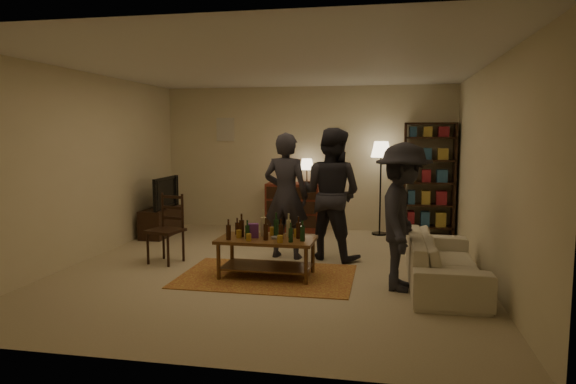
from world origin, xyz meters
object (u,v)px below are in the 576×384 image
(sofa, at_px, (444,261))
(person_right, at_px, (331,194))
(coffee_table, at_px, (267,243))
(tv_stand, at_px, (161,214))
(dresser, at_px, (294,206))
(person_left, at_px, (286,196))
(dining_chair, at_px, (168,226))
(person_by_sofa, at_px, (403,217))
(bookshelf, at_px, (429,178))
(floor_lamp, at_px, (381,156))

(sofa, height_order, person_right, person_right)
(coffee_table, distance_m, tv_stand, 3.31)
(dresser, bearing_deg, person_left, -82.90)
(dining_chair, height_order, tv_stand, tv_stand)
(tv_stand, bearing_deg, sofa, -25.34)
(coffee_table, height_order, person_by_sofa, person_by_sofa)
(coffee_table, xyz_separation_m, sofa, (2.18, 0.01, -0.13))
(coffee_table, relative_size, tv_stand, 1.17)
(dresser, relative_size, person_right, 0.71)
(dining_chair, bearing_deg, coffee_table, -3.62)
(coffee_table, height_order, person_right, person_right)
(person_right, distance_m, person_by_sofa, 1.66)
(sofa, distance_m, person_right, 1.97)
(bookshelf, relative_size, floor_lamp, 1.20)
(bookshelf, bearing_deg, sofa, -90.82)
(dining_chair, height_order, sofa, dining_chair)
(dresser, bearing_deg, bookshelf, 1.57)
(coffee_table, bearing_deg, floor_lamp, 65.76)
(coffee_table, distance_m, bookshelf, 3.93)
(dresser, height_order, person_right, person_right)
(coffee_table, distance_m, person_right, 1.42)
(dining_chair, bearing_deg, person_by_sofa, 1.38)
(sofa, xyz_separation_m, person_left, (-2.13, 1.04, 0.62))
(bookshelf, xyz_separation_m, person_by_sofa, (-0.55, -3.40, -0.17))
(tv_stand, relative_size, sofa, 0.51)
(person_left, bearing_deg, sofa, 162.62)
(floor_lamp, xyz_separation_m, sofa, (0.80, -3.05, -1.12))
(person_left, relative_size, person_right, 0.96)
(tv_stand, relative_size, bookshelf, 0.52)
(coffee_table, height_order, tv_stand, tv_stand)
(dresser, xyz_separation_m, person_by_sofa, (1.89, -3.33, 0.39))
(tv_stand, height_order, dresser, dresser)
(floor_lamp, distance_m, person_left, 2.47)
(bookshelf, xyz_separation_m, person_right, (-1.52, -2.06, -0.08))
(tv_stand, relative_size, dresser, 0.78)
(dining_chair, bearing_deg, tv_stand, 131.24)
(coffee_table, height_order, dresser, dresser)
(coffee_table, xyz_separation_m, person_right, (0.70, 1.13, 0.52))
(bookshelf, height_order, person_left, bookshelf)
(dresser, distance_m, person_by_sofa, 3.85)
(tv_stand, relative_size, person_right, 0.55)
(dining_chair, distance_m, bookshelf, 4.68)
(person_left, bearing_deg, tv_stand, -16.24)
(dining_chair, xyz_separation_m, person_right, (2.26, 0.65, 0.43))
(person_by_sofa, bearing_deg, dresser, 34.86)
(dining_chair, bearing_deg, bookshelf, 49.08)
(coffee_table, relative_size, sofa, 0.59)
(dresser, height_order, floor_lamp, floor_lamp)
(tv_stand, relative_size, person_left, 0.57)
(sofa, bearing_deg, bookshelf, -0.82)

